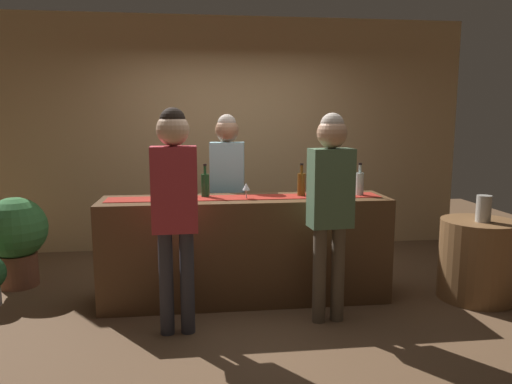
# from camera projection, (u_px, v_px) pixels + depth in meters

# --- Properties ---
(ground_plane) EXTENTS (10.00, 10.00, 0.00)m
(ground_plane) POSITION_uv_depth(u_px,v_px,m) (246.00, 298.00, 4.48)
(ground_plane) COLOR brown
(back_wall) EXTENTS (6.00, 0.12, 2.90)m
(back_wall) POSITION_uv_depth(u_px,v_px,m) (230.00, 135.00, 6.12)
(back_wall) COLOR tan
(back_wall) RESTS_ON ground
(bar_counter) EXTENTS (2.58, 0.60, 0.95)m
(bar_counter) POSITION_uv_depth(u_px,v_px,m) (246.00, 249.00, 4.40)
(bar_counter) COLOR #543821
(bar_counter) RESTS_ON ground
(counter_runner_cloth) EXTENTS (2.45, 0.28, 0.01)m
(counter_runner_cloth) POSITION_uv_depth(u_px,v_px,m) (246.00, 197.00, 4.33)
(counter_runner_cloth) COLOR maroon
(counter_runner_cloth) RESTS_ON bar_counter
(wine_bottle_clear) EXTENTS (0.07, 0.07, 0.30)m
(wine_bottle_clear) POSITION_uv_depth(u_px,v_px,m) (360.00, 183.00, 4.44)
(wine_bottle_clear) COLOR #B2C6C1
(wine_bottle_clear) RESTS_ON bar_counter
(wine_bottle_amber) EXTENTS (0.07, 0.07, 0.30)m
(wine_bottle_amber) POSITION_uv_depth(u_px,v_px,m) (301.00, 184.00, 4.40)
(wine_bottle_amber) COLOR brown
(wine_bottle_amber) RESTS_ON bar_counter
(wine_bottle_green) EXTENTS (0.07, 0.07, 0.30)m
(wine_bottle_green) POSITION_uv_depth(u_px,v_px,m) (205.00, 185.00, 4.34)
(wine_bottle_green) COLOR #194723
(wine_bottle_green) RESTS_ON bar_counter
(wine_glass_near_customer) EXTENTS (0.07, 0.07, 0.14)m
(wine_glass_near_customer) POSITION_uv_depth(u_px,v_px,m) (184.00, 189.00, 4.14)
(wine_glass_near_customer) COLOR silver
(wine_glass_near_customer) RESTS_ON bar_counter
(wine_glass_mid_counter) EXTENTS (0.07, 0.07, 0.14)m
(wine_glass_mid_counter) POSITION_uv_depth(u_px,v_px,m) (246.00, 187.00, 4.25)
(wine_glass_mid_counter) COLOR silver
(wine_glass_mid_counter) RESTS_ON bar_counter
(bartender) EXTENTS (0.36, 0.24, 1.70)m
(bartender) POSITION_uv_depth(u_px,v_px,m) (227.00, 179.00, 4.87)
(bartender) COLOR #26262B
(bartender) RESTS_ON ground
(customer_sipping) EXTENTS (0.36, 0.24, 1.71)m
(customer_sipping) POSITION_uv_depth(u_px,v_px,m) (331.00, 195.00, 3.83)
(customer_sipping) COLOR brown
(customer_sipping) RESTS_ON ground
(customer_browsing) EXTENTS (0.34, 0.24, 1.74)m
(customer_browsing) POSITION_uv_depth(u_px,v_px,m) (175.00, 196.00, 3.60)
(customer_browsing) COLOR #33333D
(customer_browsing) RESTS_ON ground
(round_side_table) EXTENTS (0.68, 0.68, 0.74)m
(round_side_table) POSITION_uv_depth(u_px,v_px,m) (477.00, 260.00, 4.44)
(round_side_table) COLOR brown
(round_side_table) RESTS_ON ground
(vase_on_side_table) EXTENTS (0.13, 0.13, 0.24)m
(vase_on_side_table) POSITION_uv_depth(u_px,v_px,m) (484.00, 209.00, 4.31)
(vase_on_side_table) COLOR #A8A399
(vase_on_side_table) RESTS_ON round_side_table
(potted_plant_tall) EXTENTS (0.61, 0.61, 0.90)m
(potted_plant_tall) POSITION_uv_depth(u_px,v_px,m) (16.00, 235.00, 4.74)
(potted_plant_tall) COLOR brown
(potted_plant_tall) RESTS_ON ground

